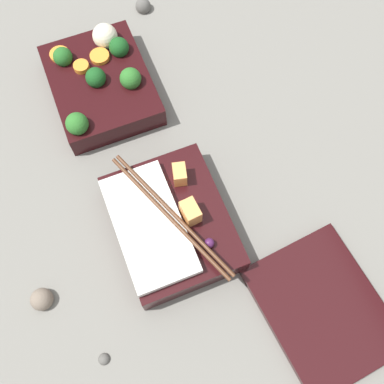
{
  "coord_description": "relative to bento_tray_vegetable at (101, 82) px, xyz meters",
  "views": [
    {
      "loc": [
        0.32,
        -0.04,
        0.59
      ],
      "look_at": [
        0.11,
        0.05,
        0.04
      ],
      "focal_mm": 42.0,
      "sensor_mm": 36.0,
      "label": 1
    }
  ],
  "objects": [
    {
      "name": "ground_plane",
      "position": [
        0.11,
        0.01,
        -0.02
      ],
      "size": [
        3.0,
        3.0,
        0.0
      ],
      "primitive_type": "plane",
      "color": "slate"
    },
    {
      "name": "bento_tray_vegetable",
      "position": [
        0.0,
        0.0,
        0.0
      ],
      "size": [
        0.18,
        0.14,
        0.07
      ],
      "color": "black",
      "rests_on": "ground_plane"
    },
    {
      "name": "bento_tray_rice",
      "position": [
        0.25,
        0.02,
        -0.0
      ],
      "size": [
        0.21,
        0.14,
        0.07
      ],
      "color": "black",
      "rests_on": "ground_plane"
    },
    {
      "name": "bento_lid",
      "position": [
        0.42,
        0.16,
        -0.02
      ],
      "size": [
        0.19,
        0.16,
        0.01
      ],
      "primitive_type": "cube",
      "rotation": [
        0.0,
        0.0,
        0.09
      ],
      "color": "black",
      "rests_on": "ground_plane"
    },
    {
      "name": "pebble_1",
      "position": [
        -0.14,
        0.11,
        -0.02
      ],
      "size": [
        0.03,
        0.03,
        0.03
      ],
      "primitive_type": "sphere",
      "color": "#595651",
      "rests_on": "ground_plane"
    },
    {
      "name": "pebble_2",
      "position": [
        0.38,
        -0.12,
        -0.02
      ],
      "size": [
        0.01,
        0.01,
        0.01
      ],
      "primitive_type": "sphere",
      "color": "#595651",
      "rests_on": "ground_plane"
    },
    {
      "name": "pebble_3",
      "position": [
        0.28,
        -0.17,
        -0.02
      ],
      "size": [
        0.03,
        0.03,
        0.03
      ],
      "primitive_type": "sphere",
      "color": "#7A6B5B",
      "rests_on": "ground_plane"
    }
  ]
}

